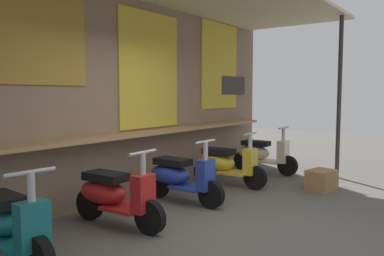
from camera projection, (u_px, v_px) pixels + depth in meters
ground_plane at (215, 228)px, 4.75m from camera, size 25.68×25.68×0.00m
market_stall_facade at (109, 80)px, 5.66m from camera, size 9.17×2.58×3.22m
scooter_teal at (8, 223)px, 3.75m from camera, size 0.49×1.40×0.97m
scooter_red at (113, 194)px, 4.83m from camera, size 0.48×1.40×0.97m
scooter_blue at (179, 176)px, 5.89m from camera, size 0.46×1.40×0.97m
scooter_yellow at (225, 164)px, 6.95m from camera, size 0.49×1.40×0.97m
scooter_cream at (261, 154)px, 8.10m from camera, size 0.46×1.40×0.97m
merchandise_crate at (321, 180)px, 6.59m from camera, size 0.53×0.45×0.35m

